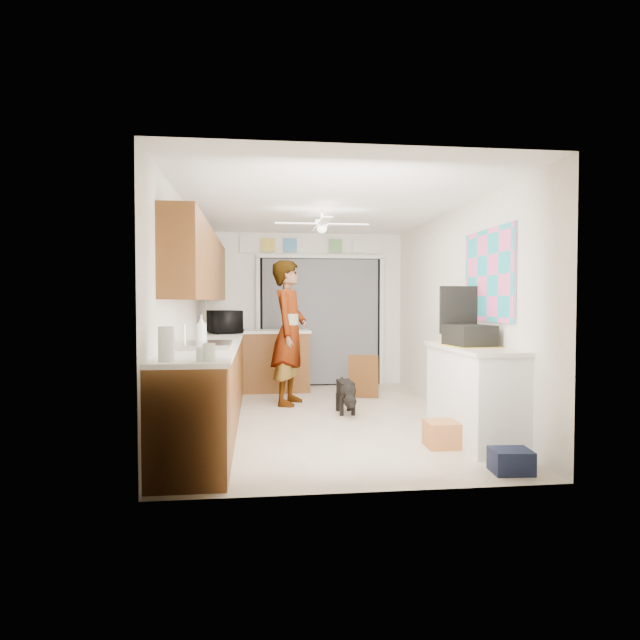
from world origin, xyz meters
name	(u,v)px	position (x,y,z in m)	size (l,w,h in m)	color
floor	(324,418)	(0.00, 0.00, 0.00)	(5.00, 5.00, 0.00)	#BDAF98
ceiling	(324,206)	(0.00, 0.00, 2.50)	(5.00, 5.00, 0.00)	white
wall_back	(305,310)	(0.00, 2.50, 1.25)	(3.20, 3.20, 0.00)	white
wall_front	(367,320)	(0.00, -2.50, 1.25)	(3.20, 3.20, 0.00)	white
wall_left	(186,313)	(-1.60, 0.00, 1.25)	(5.00, 5.00, 0.00)	white
wall_right	(454,312)	(1.60, 0.00, 1.25)	(5.00, 5.00, 0.00)	white
left_base_cabinets	(213,382)	(-1.30, 0.00, 0.45)	(0.60, 4.80, 0.90)	brown
left_countertop	(213,342)	(-1.29, 0.00, 0.92)	(0.62, 4.80, 0.04)	white
upper_cabinets	(201,266)	(-1.44, 0.20, 1.80)	(0.32, 4.00, 0.80)	brown
sink_basin	(205,346)	(-1.29, -1.00, 0.95)	(0.50, 0.76, 0.06)	silver
faucet	(185,336)	(-1.48, -1.00, 1.05)	(0.03, 0.03, 0.22)	silver
peninsula_base	(276,362)	(-0.50, 2.00, 0.45)	(1.00, 0.60, 0.90)	brown
peninsula_top	(276,331)	(-0.50, 2.00, 0.92)	(1.04, 0.64, 0.04)	white
back_opening_recess	(321,322)	(0.25, 2.47, 1.05)	(2.00, 0.06, 2.10)	black
curtain_panel	(321,322)	(0.25, 2.43, 1.05)	(1.90, 0.03, 2.05)	slate
door_trim_left	(258,322)	(-0.77, 2.44, 1.05)	(0.06, 0.04, 2.10)	white
door_trim_right	(382,321)	(1.27, 2.44, 1.05)	(0.06, 0.04, 2.10)	white
door_trim_head	(321,256)	(0.25, 2.44, 2.12)	(2.10, 0.04, 0.06)	white
header_frame_0	(268,245)	(-0.60, 2.47, 2.30)	(0.22, 0.02, 0.22)	gold
header_frame_1	(290,245)	(-0.25, 2.47, 2.30)	(0.22, 0.02, 0.22)	#4888C1
header_frame_3	(336,246)	(0.50, 2.47, 2.30)	(0.22, 0.02, 0.22)	#65A15C
header_frame_4	(360,246)	(0.90, 2.47, 2.30)	(0.22, 0.02, 0.22)	silver
route66_sign	(247,245)	(-0.95, 2.47, 2.30)	(0.22, 0.02, 0.26)	silver
right_counter_base	(474,395)	(1.35, -1.20, 0.45)	(0.50, 1.40, 0.90)	white
right_counter_top	(473,348)	(1.34, -1.20, 0.92)	(0.54, 1.44, 0.04)	white
abstract_painting	(488,275)	(1.58, -1.00, 1.65)	(0.03, 1.15, 0.95)	pink
ceiling_fan	(322,224)	(0.00, 0.20, 2.32)	(1.14, 1.14, 0.24)	white
microwave	(225,322)	(-1.23, 1.30, 1.10)	(0.57, 0.39, 0.32)	black
soap_bottle	(201,330)	(-1.35, -0.71, 1.09)	(0.12, 0.12, 0.31)	silver
jar_a	(209,352)	(-1.14, -2.25, 1.01)	(0.10, 0.10, 0.13)	silver
jar_b	(201,354)	(-1.20, -2.25, 0.99)	(0.07, 0.07, 0.11)	silver
paper_towel_roll	(166,344)	(-1.45, -2.20, 1.07)	(0.12, 0.12, 0.26)	white
suitcase	(469,335)	(1.32, -1.15, 1.04)	(0.37, 0.49, 0.21)	black
suitcase_rim	(469,346)	(1.32, -1.15, 0.93)	(0.44, 0.58, 0.02)	yellow
suitcase_lid	(459,310)	(1.32, -0.86, 1.29)	(0.42, 0.03, 0.50)	black
cardboard_box	(446,434)	(1.00, -1.40, 0.12)	(0.39, 0.29, 0.24)	#B46838
navy_crate	(511,461)	(1.25, -2.20, 0.10)	(0.31, 0.26, 0.19)	#151C35
cabinet_door_panel	(363,376)	(0.71, 1.17, 0.32)	(0.42, 0.03, 0.63)	brown
man	(289,332)	(-0.36, 0.89, 0.97)	(0.70, 0.46, 1.93)	white
dog	(345,395)	(0.30, 0.23, 0.23)	(0.25, 0.57, 0.45)	black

